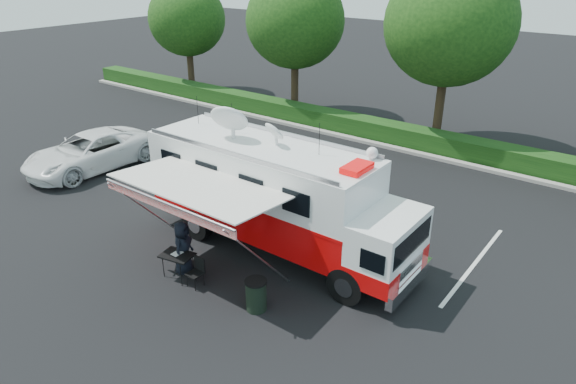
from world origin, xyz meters
name	(u,v)px	position (x,y,z in m)	size (l,w,h in m)	color
ground_plane	(279,249)	(0.00, 0.00, 0.00)	(120.00, 120.00, 0.00)	black
back_border	(470,47)	(1.14, 12.90, 5.00)	(60.00, 6.14, 8.87)	#9E998E
stall_lines	(317,212)	(-0.50, 3.00, 0.00)	(24.12, 5.50, 0.01)	silver
command_truck	(276,196)	(-0.08, 0.00, 1.92)	(9.34, 2.57, 4.49)	black
awning	(194,190)	(-0.92, -2.67, 2.89)	(5.10, 2.63, 3.08)	silver
white_suv	(93,168)	(-11.12, 0.37, 0.00)	(2.71, 5.89, 1.64)	white
person	(185,271)	(-1.49, -2.79, 0.00)	(0.83, 0.54, 1.70)	black
folding_table	(177,256)	(-1.38, -3.13, 0.76)	(1.07, 0.85, 0.81)	black
folding_chair	(197,269)	(-0.65, -3.04, 0.53)	(0.44, 0.46, 0.90)	black
trash_bin	(256,295)	(1.47, -2.87, 0.46)	(0.62, 0.62, 0.92)	black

